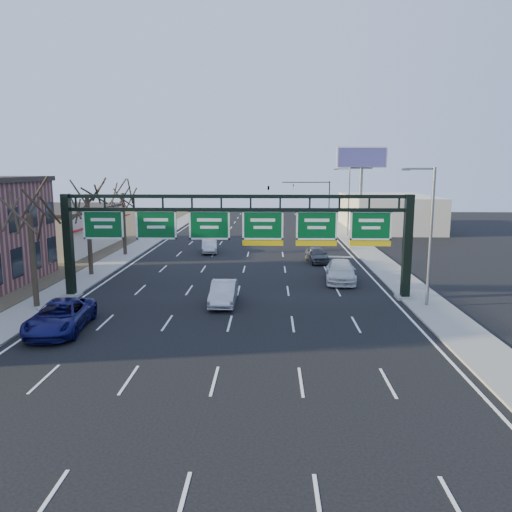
{
  "coord_description": "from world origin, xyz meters",
  "views": [
    {
      "loc": [
        2.34,
        -25.89,
        8.86
      ],
      "look_at": [
        1.4,
        6.58,
        3.2
      ],
      "focal_mm": 35.0,
      "sensor_mm": 36.0,
      "label": 1
    }
  ],
  "objects_px": {
    "car_blue_suv": "(60,316)",
    "car_white_wagon": "(341,271)",
    "car_silver_sedan": "(224,293)",
    "sign_gantry": "(238,232)"
  },
  "relations": [
    {
      "from": "car_silver_sedan",
      "to": "car_white_wagon",
      "type": "relative_size",
      "value": 0.82
    },
    {
      "from": "car_blue_suv",
      "to": "car_white_wagon",
      "type": "distance_m",
      "value": 21.54
    },
    {
      "from": "car_blue_suv",
      "to": "car_silver_sedan",
      "type": "height_order",
      "value": "car_blue_suv"
    },
    {
      "from": "car_blue_suv",
      "to": "car_white_wagon",
      "type": "height_order",
      "value": "car_blue_suv"
    },
    {
      "from": "sign_gantry",
      "to": "car_white_wagon",
      "type": "distance_m",
      "value": 10.19
    },
    {
      "from": "sign_gantry",
      "to": "car_silver_sedan",
      "type": "distance_m",
      "value": 4.35
    },
    {
      "from": "sign_gantry",
      "to": "car_blue_suv",
      "type": "bearing_deg",
      "value": -141.28
    },
    {
      "from": "car_silver_sedan",
      "to": "car_blue_suv",
      "type": "bearing_deg",
      "value": -145.84
    },
    {
      "from": "car_blue_suv",
      "to": "car_white_wagon",
      "type": "relative_size",
      "value": 1.05
    },
    {
      "from": "car_blue_suv",
      "to": "car_silver_sedan",
      "type": "xyz_separation_m",
      "value": [
        8.54,
        5.78,
        -0.06
      ]
    }
  ]
}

